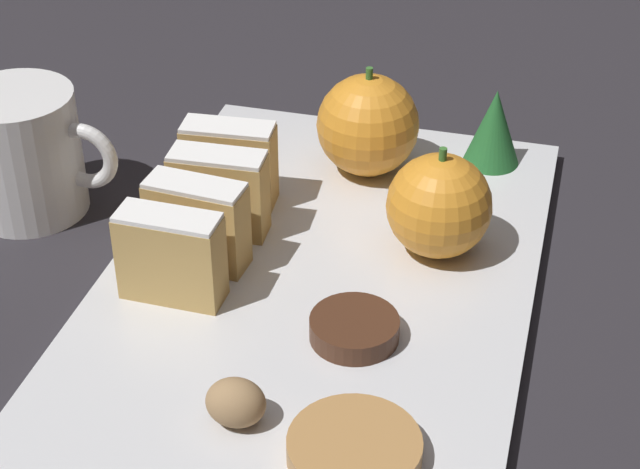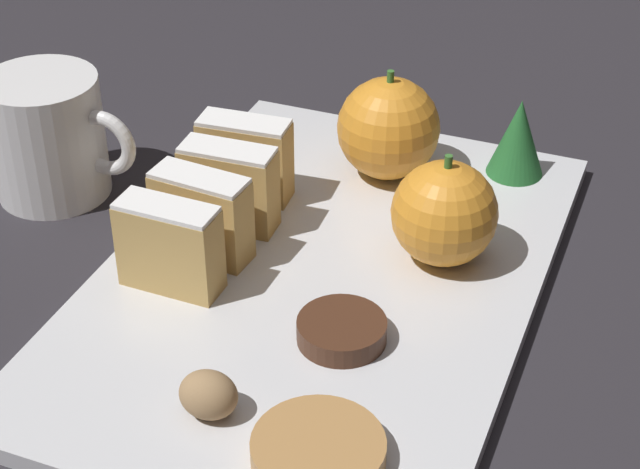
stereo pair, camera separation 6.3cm
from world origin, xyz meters
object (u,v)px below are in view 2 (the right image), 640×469
Objects in this scene: orange_near at (444,213)px; walnut at (208,395)px; orange_far at (395,130)px; coffee_mug at (49,137)px; chocolate_cookie at (342,331)px.

orange_near is 0.20m from walnut.
coffee_mug is (-0.23, -0.09, -0.00)m from orange_far.
orange_far is 0.27m from walnut.
walnut reaches higher than chocolate_cookie.
orange_far reaches higher than coffee_mug.
coffee_mug is at bearing 159.75° from chocolate_cookie.
chocolate_cookie is (-0.03, -0.10, -0.03)m from orange_near.
orange_far reaches higher than orange_near.
coffee_mug is (-0.21, 0.18, 0.02)m from walnut.
orange_far is (-0.06, 0.09, 0.00)m from orange_near.
orange_far is at bearing 87.14° from walnut.
orange_near is 1.44× the size of chocolate_cookie.
walnut is (-0.08, -0.19, -0.02)m from orange_near.
walnut is at bearing -39.94° from coffee_mug.
walnut is at bearing -112.23° from orange_near.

